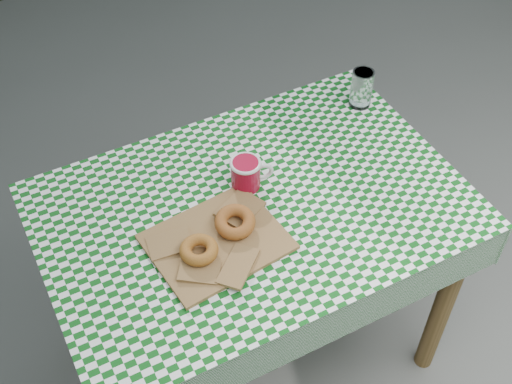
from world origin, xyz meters
TOP-DOWN VIEW (x-y plane):
  - ground at (0.00, 0.00)m, footprint 60.00×60.00m
  - table at (-0.17, 0.13)m, footprint 1.19×0.86m
  - tablecloth at (-0.17, 0.13)m, footprint 1.21×0.89m
  - paper_bag at (-0.32, 0.08)m, footprint 0.33×0.27m
  - bagel_front at (-0.38, 0.06)m, footprint 0.12×0.12m
  - bagel_back at (-0.26, 0.09)m, footprint 0.15×0.15m
  - coffee_mug at (-0.15, 0.21)m, footprint 0.21×0.21m
  - drinking_glass at (0.33, 0.30)m, footprint 0.09×0.09m

SIDE VIEW (x-z plane):
  - ground at x=0.00m, z-range 0.00..0.00m
  - table at x=-0.17m, z-range 0.00..0.75m
  - tablecloth at x=-0.17m, z-range 0.75..0.76m
  - paper_bag at x=-0.32m, z-range 0.76..0.77m
  - bagel_front at x=-0.38m, z-range 0.77..0.80m
  - bagel_back at x=-0.26m, z-range 0.77..0.81m
  - coffee_mug at x=-0.15m, z-range 0.76..0.85m
  - drinking_glass at x=0.33m, z-range 0.76..0.88m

